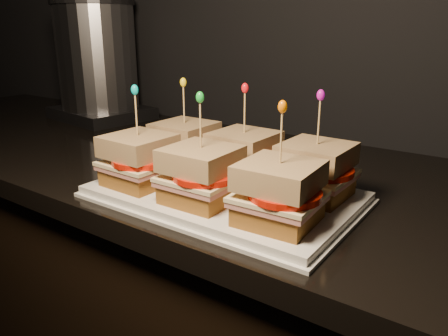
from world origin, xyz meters
The scene contains 49 objects.
granite_slab centered at (0.43, 1.69, 0.93)m, with size 2.42×0.65×0.04m, color black.
platter centered at (0.59, 1.52, 0.96)m, with size 0.42×0.26×0.02m, color white.
platter_rim centered at (0.59, 1.52, 0.95)m, with size 0.43×0.27×0.01m, color white.
sandwich_0_bread_bot centered at (0.45, 1.58, 0.98)m, with size 0.10×0.10×0.03m, color #5C380F.
sandwich_0_ham centered at (0.45, 1.58, 1.00)m, with size 0.11×0.10×0.01m, color tan.
sandwich_0_cheese centered at (0.45, 1.58, 1.01)m, with size 0.11×0.11×0.01m, color #FAE4A6.
sandwich_0_tomato centered at (0.47, 1.58, 1.01)m, with size 0.10×0.10×0.01m, color red.
sandwich_0_bread_top centered at (0.45, 1.58, 1.03)m, with size 0.10×0.10×0.03m, color brown.
sandwich_0_pick centered at (0.45, 1.58, 1.08)m, with size 0.00×0.00×0.09m, color tan.
sandwich_0_frill centered at (0.45, 1.58, 1.13)m, with size 0.01×0.01×0.02m, color yellow.
sandwich_1_bread_bot centered at (0.59, 1.58, 0.98)m, with size 0.10×0.10×0.03m, color #5C380F.
sandwich_1_ham centered at (0.59, 1.58, 1.00)m, with size 0.11×0.10×0.01m, color tan.
sandwich_1_cheese centered at (0.59, 1.58, 1.01)m, with size 0.11×0.11×0.01m, color #FAE4A6.
sandwich_1_tomato centered at (0.60, 1.58, 1.01)m, with size 0.10×0.10×0.01m, color red.
sandwich_1_bread_top centered at (0.59, 1.58, 1.03)m, with size 0.10×0.10×0.03m, color brown.
sandwich_1_pick centered at (0.59, 1.58, 1.08)m, with size 0.00×0.00×0.09m, color tan.
sandwich_1_frill centered at (0.59, 1.58, 1.13)m, with size 0.01×0.01×0.02m, color red.
sandwich_2_bread_bot centered at (0.72, 1.58, 0.98)m, with size 0.10×0.10×0.03m, color #5C380F.
sandwich_2_ham centered at (0.72, 1.58, 1.00)m, with size 0.11×0.10×0.01m, color tan.
sandwich_2_cheese centered at (0.72, 1.58, 1.01)m, with size 0.11×0.11×0.01m, color #FAE4A6.
sandwich_2_tomato centered at (0.73, 1.58, 1.01)m, with size 0.10×0.10×0.01m, color red.
sandwich_2_bread_top centered at (0.72, 1.58, 1.03)m, with size 0.10×0.10×0.03m, color brown.
sandwich_2_pick centered at (0.72, 1.58, 1.08)m, with size 0.00×0.00×0.09m, color tan.
sandwich_2_frill centered at (0.72, 1.58, 1.13)m, with size 0.01×0.01×0.02m, color #C30FA7.
sandwich_3_bread_bot centered at (0.45, 1.46, 0.98)m, with size 0.10×0.10×0.03m, color #5C380F.
sandwich_3_ham centered at (0.45, 1.46, 1.00)m, with size 0.11×0.10×0.01m, color tan.
sandwich_3_cheese centered at (0.45, 1.46, 1.01)m, with size 0.11×0.11×0.01m, color #FAE4A6.
sandwich_3_tomato centered at (0.47, 1.46, 1.01)m, with size 0.10×0.10×0.01m, color red.
sandwich_3_bread_top centered at (0.45, 1.46, 1.03)m, with size 0.10×0.10×0.03m, color brown.
sandwich_3_pick centered at (0.45, 1.46, 1.08)m, with size 0.00×0.00×0.09m, color tan.
sandwich_3_frill centered at (0.45, 1.46, 1.13)m, with size 0.01×0.01×0.02m, color #03B3B0.
sandwich_4_bread_bot centered at (0.59, 1.46, 0.98)m, with size 0.10×0.10×0.03m, color #5C380F.
sandwich_4_ham centered at (0.59, 1.46, 1.00)m, with size 0.11×0.10×0.01m, color tan.
sandwich_4_cheese centered at (0.59, 1.46, 1.01)m, with size 0.11×0.11×0.01m, color #FAE4A6.
sandwich_4_tomato centered at (0.60, 1.46, 1.01)m, with size 0.10×0.10×0.01m, color red.
sandwich_4_bread_top centered at (0.59, 1.46, 1.03)m, with size 0.10×0.10×0.03m, color brown.
sandwich_4_pick centered at (0.59, 1.46, 1.08)m, with size 0.00×0.00×0.09m, color tan.
sandwich_4_frill centered at (0.59, 1.46, 1.13)m, with size 0.01×0.01×0.02m, color green.
sandwich_5_bread_bot centered at (0.72, 1.46, 0.98)m, with size 0.10×0.10×0.03m, color #5C380F.
sandwich_5_ham centered at (0.72, 1.46, 1.00)m, with size 0.11×0.10×0.01m, color tan.
sandwich_5_cheese centered at (0.72, 1.46, 1.01)m, with size 0.11×0.11×0.01m, color #FAE4A6.
sandwich_5_tomato centered at (0.73, 1.46, 1.01)m, with size 0.10×0.10×0.01m, color red.
sandwich_5_bread_top centered at (0.72, 1.46, 1.03)m, with size 0.10×0.10×0.03m, color brown.
sandwich_5_pick centered at (0.72, 1.46, 1.08)m, with size 0.00×0.00×0.09m, color tan.
sandwich_5_frill centered at (0.72, 1.46, 1.13)m, with size 0.01×0.01×0.02m, color orange.
appliance_base centered at (-0.11, 1.85, 0.97)m, with size 0.28×0.23×0.03m, color #262628.
appliance_body centered at (-0.11, 1.85, 1.13)m, with size 0.23×0.23×0.30m, color silver.
appliance_lid centered at (-0.11, 1.85, 1.29)m, with size 0.24×0.24×0.02m, color #262628.
appliance centered at (-0.11, 1.85, 1.13)m, with size 0.28×0.23×0.36m, color silver, non-canonical shape.
Camera 1 is at (0.98, 0.97, 1.22)m, focal length 35.00 mm.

